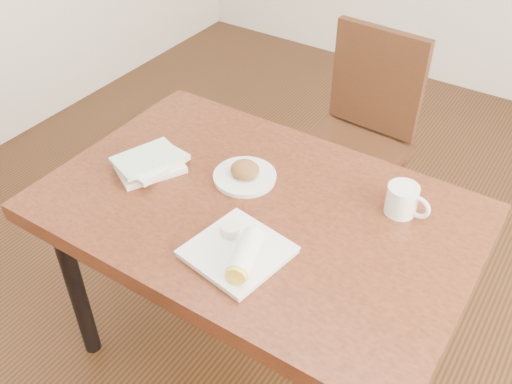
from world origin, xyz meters
The scene contains 7 objects.
ground centered at (0.00, 0.00, -0.01)m, with size 4.00×5.00×0.01m, color #472814.
table centered at (0.00, 0.00, 0.67)m, with size 1.29×0.84×0.75m.
chair_far centered at (-0.03, 0.85, 0.55)m, with size 0.45×0.45×0.95m.
plate_scone centered at (-0.10, 0.09, 0.77)m, with size 0.20×0.20×0.06m.
coffee_mug centered at (0.38, 0.21, 0.80)m, with size 0.14×0.09×0.09m.
plate_burrito centered at (0.09, -0.21, 0.78)m, with size 0.28×0.28×0.08m.
book_stack centered at (-0.38, -0.04, 0.78)m, with size 0.22×0.25×0.05m.
Camera 1 is at (0.71, -1.09, 1.87)m, focal length 40.00 mm.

